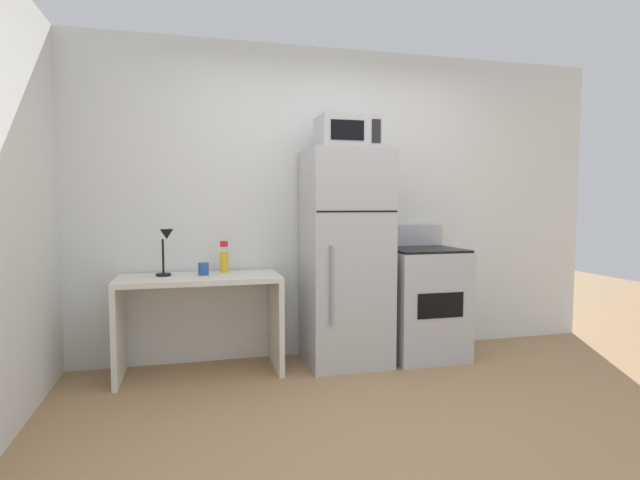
# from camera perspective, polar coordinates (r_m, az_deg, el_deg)

# --- Properties ---
(ground_plane) EXTENTS (12.00, 12.00, 0.00)m
(ground_plane) POSITION_cam_1_polar(r_m,az_deg,el_deg) (3.04, 10.68, -21.08)
(ground_plane) COLOR #9E7A51
(wall_back_white) EXTENTS (5.00, 0.10, 2.60)m
(wall_back_white) POSITION_cam_1_polar(r_m,az_deg,el_deg) (4.35, 1.31, 4.26)
(wall_back_white) COLOR silver
(wall_back_white) RESTS_ON ground
(desk) EXTENTS (1.20, 0.54, 0.75)m
(desk) POSITION_cam_1_polar(r_m,az_deg,el_deg) (3.92, -13.54, -7.22)
(desk) COLOR silver
(desk) RESTS_ON ground
(desk_lamp) EXTENTS (0.14, 0.12, 0.35)m
(desk_lamp) POSITION_cam_1_polar(r_m,az_deg,el_deg) (3.91, -17.19, -0.46)
(desk_lamp) COLOR black
(desk_lamp) RESTS_ON desk
(spray_bottle) EXTENTS (0.06, 0.06, 0.25)m
(spray_bottle) POSITION_cam_1_polar(r_m,az_deg,el_deg) (4.02, -10.89, -2.25)
(spray_bottle) COLOR yellow
(spray_bottle) RESTS_ON desk
(coffee_mug) EXTENTS (0.08, 0.08, 0.09)m
(coffee_mug) POSITION_cam_1_polar(r_m,az_deg,el_deg) (3.90, -13.15, -3.23)
(coffee_mug) COLOR #264C99
(coffee_mug) RESTS_ON desk
(refrigerator) EXTENTS (0.65, 0.61, 1.72)m
(refrigerator) POSITION_cam_1_polar(r_m,az_deg,el_deg) (4.03, 2.95, -2.04)
(refrigerator) COLOR #B7B7BC
(refrigerator) RESTS_ON ground
(microwave) EXTENTS (0.46, 0.35, 0.26)m
(microwave) POSITION_cam_1_polar(r_m,az_deg,el_deg) (4.02, 3.10, 12.06)
(microwave) COLOR #B7B7BC
(microwave) RESTS_ON refrigerator
(oven_range) EXTENTS (0.61, 0.61, 1.10)m
(oven_range) POSITION_cam_1_polar(r_m,az_deg,el_deg) (4.34, 11.68, -6.91)
(oven_range) COLOR #B7B7BC
(oven_range) RESTS_ON ground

